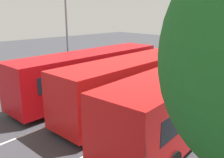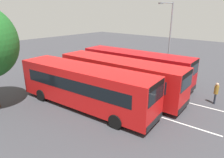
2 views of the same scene
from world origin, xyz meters
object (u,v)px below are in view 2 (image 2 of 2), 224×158
(bus_center_left, at_px, (119,76))
(street_lamp, at_px, (169,35))
(pedestrian, at_px, (216,92))
(bus_center_right, at_px, (135,66))
(bus_far_left, at_px, (84,85))

(bus_center_left, xyz_separation_m, street_lamp, (0.50, 7.88, 2.81))
(pedestrian, bearing_deg, bus_center_right, -16.86)
(bus_far_left, distance_m, bus_center_right, 7.00)
(bus_far_left, height_order, bus_center_right, same)
(street_lamp, bearing_deg, pedestrian, 61.82)
(pedestrian, bearing_deg, bus_far_left, 26.60)
(bus_center_left, distance_m, bus_center_right, 3.61)
(bus_far_left, distance_m, pedestrian, 10.20)
(bus_far_left, xyz_separation_m, bus_center_left, (0.51, 3.46, 0.00))
(bus_far_left, xyz_separation_m, pedestrian, (7.36, 7.02, -0.69))
(pedestrian, bearing_deg, street_lamp, -51.23)
(bus_center_right, distance_m, pedestrian, 7.64)
(bus_center_left, xyz_separation_m, bus_center_right, (-0.75, 3.53, 0.00))
(bus_center_left, xyz_separation_m, pedestrian, (6.86, 3.56, -0.69))
(bus_far_left, height_order, pedestrian, bus_far_left)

